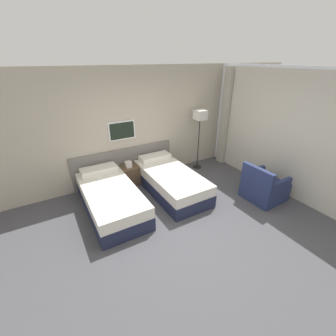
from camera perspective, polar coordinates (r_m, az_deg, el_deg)
The scene contains 8 objects.
ground_plane at distance 4.41m, azimuth 4.71°, elevation -13.85°, with size 16.00×16.00×0.00m, color #47474C.
wall_headboard at distance 5.56m, azimuth -8.29°, elevation 9.99°, with size 10.00×0.10×2.70m.
wall_window at distance 5.53m, azimuth 28.53°, elevation 7.37°, with size 0.21×4.71×2.70m.
bed_near_door at distance 4.75m, azimuth -14.36°, elevation -7.43°, with size 0.98×2.04×0.64m.
bed_near_window at distance 5.21m, azimuth 0.58°, elevation -3.30°, with size 0.98×2.04×0.64m.
nightstand at distance 5.58m, azimuth -9.79°, elevation -1.83°, with size 0.46×0.37×0.61m.
floor_lamp at distance 6.05m, azimuth 8.12°, elevation 12.23°, with size 0.28×0.28×1.62m.
armchair at distance 5.36m, azimuth 23.08°, elevation -4.66°, with size 0.78×0.76×0.83m.
Camera 1 is at (-1.99, -2.73, 2.84)m, focal length 24.00 mm.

